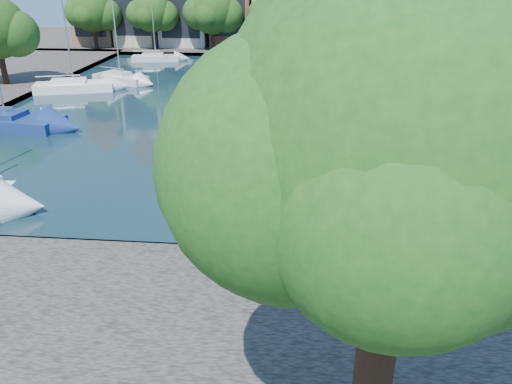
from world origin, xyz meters
TOP-DOWN VIEW (x-y plane):
  - ground at (0.00, 0.00)m, footprint 160.00×160.00m
  - water_basin at (0.00, 24.00)m, footprint 38.00×50.00m
  - near_quay at (0.00, -7.00)m, footprint 50.00×14.00m
  - far_quay at (0.00, 56.00)m, footprint 60.00×16.00m
  - plane_tree at (7.62, -9.01)m, footprint 8.32×6.40m
  - far_tree_far_west at (-21.90, 50.49)m, footprint 7.28×5.60m
  - far_tree_west at (-13.91, 50.49)m, footprint 6.76×5.20m
  - far_tree_mid_west at (-5.89, 50.49)m, footprint 7.80×6.00m
  - far_tree_mid_east at (2.10, 50.49)m, footprint 7.02×5.40m
  - far_tree_east at (10.11, 50.49)m, footprint 7.54×5.80m
  - far_tree_far_east at (18.09, 50.49)m, footprint 6.76×5.20m
  - giraffe_statue at (5.41, -2.03)m, footprint 3.19×0.91m
  - sailboat_left_b at (-15.00, 15.76)m, footprint 8.35×3.83m
  - sailboat_left_c at (-15.00, 27.20)m, footprint 7.31×4.34m
  - sailboat_left_d at (-12.00, 31.24)m, footprint 6.02×4.13m
  - sailboat_left_e at (-12.00, 44.00)m, footprint 5.96×2.92m
  - sailboat_right_a at (14.41, 11.27)m, footprint 6.21×2.52m
  - sailboat_right_b at (12.72, 22.37)m, footprint 6.63×4.19m
  - sailboat_right_c at (15.00, 31.58)m, footprint 4.53×2.63m
  - sailboat_right_d at (14.92, 37.54)m, footprint 4.77×3.23m

SIDE VIEW (x-z plane):
  - ground at x=0.00m, z-range 0.00..0.00m
  - water_basin at x=0.00m, z-range 0.00..0.08m
  - near_quay at x=0.00m, z-range 0.00..0.50m
  - far_quay at x=0.00m, z-range 0.00..0.50m
  - sailboat_right_d at x=14.92m, z-range -3.06..4.18m
  - sailboat_right_c at x=15.00m, z-range -3.54..4.67m
  - sailboat_left_e at x=-12.00m, z-range -4.36..5.53m
  - sailboat_right_b at x=12.72m, z-range -4.73..6.04m
  - sailboat_left_d at x=-12.00m, z-range -4.83..6.17m
  - sailboat_right_a at x=14.41m, z-range -4.90..6.24m
  - sailboat_left_b at x=-15.00m, z-range -6.03..7.43m
  - sailboat_left_c at x=-15.00m, z-range -5.84..7.26m
  - giraffe_statue at x=5.41m, z-range 0.46..5.02m
  - far_tree_west at x=-13.91m, z-range 1.40..8.76m
  - far_tree_far_east at x=18.09m, z-range 1.40..8.76m
  - far_tree_mid_east at x=2.10m, z-range 1.37..8.89m
  - far_tree_far_west at x=-21.90m, z-range 1.34..9.02m
  - far_tree_east at x=10.11m, z-range 1.32..9.16m
  - far_tree_mid_west at x=-5.89m, z-range 1.29..9.29m
  - plane_tree at x=7.62m, z-range 2.36..12.98m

